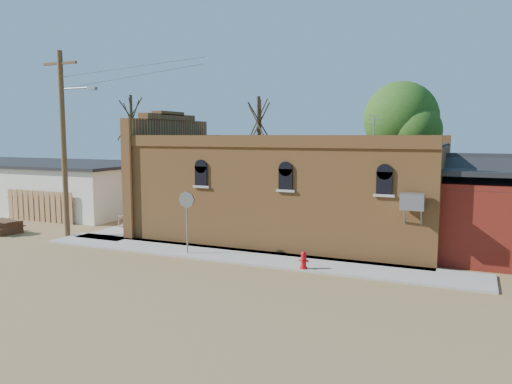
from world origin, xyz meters
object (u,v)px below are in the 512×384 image
at_px(brick_bar, 285,190).
at_px(stop_sign, 187,206).
at_px(fire_hydrant, 304,260).
at_px(picnic_table, 4,225).
at_px(trash_barrel, 163,218).
at_px(utility_pole, 64,140).

height_order(brick_bar, stop_sign, brick_bar).
height_order(fire_hydrant, stop_sign, stop_sign).
relative_size(brick_bar, fire_hydrant, 24.88).
distance_m(brick_bar, picnic_table, 14.38).
xyz_separation_m(trash_barrel, picnic_table, (-6.41, -4.75, -0.07)).
relative_size(brick_bar, utility_pole, 1.82).
distance_m(brick_bar, stop_sign, 5.65).
height_order(brick_bar, utility_pole, utility_pole).
height_order(utility_pole, fire_hydrant, utility_pole).
distance_m(brick_bar, trash_barrel, 7.18).
xyz_separation_m(utility_pole, stop_sign, (7.34, -0.79, -2.69)).
relative_size(stop_sign, picnic_table, 1.41).
xyz_separation_m(brick_bar, picnic_table, (-13.36, -4.99, -1.89)).
height_order(brick_bar, trash_barrel, brick_bar).
distance_m(fire_hydrant, trash_barrel, 11.09).
bearing_deg(utility_pole, fire_hydrant, -5.45).
relative_size(utility_pole, trash_barrel, 10.07).
relative_size(fire_hydrant, trash_barrel, 0.74).
bearing_deg(picnic_table, utility_pole, 21.37).
distance_m(utility_pole, trash_barrel, 6.52).
bearing_deg(fire_hydrant, brick_bar, 136.73).
bearing_deg(utility_pole, picnic_table, -168.90).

